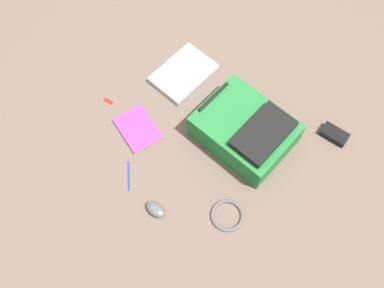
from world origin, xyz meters
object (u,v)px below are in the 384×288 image
book_red (138,129)px  cable_coil (227,215)px  backpack (246,130)px  laptop (183,73)px  computer_mouse (155,209)px  pen_black (129,176)px  usb_stick (108,101)px  power_brick (334,134)px

book_red → cable_coil: cable_coil is taller
backpack → laptop: size_ratio=1.37×
laptop → computer_mouse: 0.74m
backpack → computer_mouse: backpack is taller
backpack → cable_coil: 0.41m
pen_black → usb_stick: bearing=60.2°
backpack → computer_mouse: 0.56m
usb_stick → power_brick: bearing=-57.4°
backpack → pen_black: 0.59m
book_red → backpack: bearing=-52.5°
pen_black → usb_stick: 0.42m
backpack → usb_stick: size_ratio=8.78×
computer_mouse → power_brick: same height
laptop → backpack: bearing=-98.4°
usb_stick → cable_coil: bearing=-93.1°
backpack → pen_black: bearing=152.5°
backpack → cable_coil: size_ratio=2.92×
book_red → cable_coil: size_ratio=1.71×
power_brick → backpack: bearing=133.8°
computer_mouse → pen_black: 0.21m
cable_coil → laptop: bearing=57.5°
computer_mouse → usb_stick: 0.63m
laptop → pen_black: 0.62m
laptop → cable_coil: laptop is taller
backpack → laptop: bearing=81.6°
computer_mouse → backpack: bearing=-8.5°
laptop → usb_stick: 0.41m
cable_coil → pen_black: bearing=109.7°
backpack → cable_coil: bearing=-151.2°
backpack → book_red: 0.52m
cable_coil → pen_black: cable_coil is taller
backpack → cable_coil: (-0.35, -0.19, -0.07)m
computer_mouse → power_brick: (0.85, -0.37, -0.00)m
backpack → laptop: (0.07, 0.47, -0.06)m
book_red → computer_mouse: computer_mouse is taller
book_red → pen_black: (-0.20, -0.14, -0.00)m
power_brick → pen_black: (-0.82, 0.58, -0.01)m
backpack → cable_coil: backpack is taller
computer_mouse → usb_stick: (0.24, 0.58, -0.01)m
pen_black → backpack: bearing=-27.5°
book_red → power_brick: size_ratio=1.97×
book_red → usb_stick: size_ratio=5.14×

